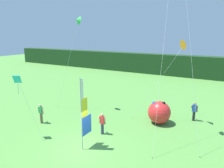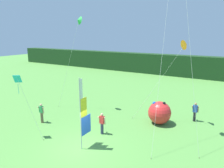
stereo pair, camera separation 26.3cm
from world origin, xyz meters
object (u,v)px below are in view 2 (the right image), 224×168
at_px(person_near_banner, 42,113).
at_px(inflatable_balloon, 160,113).
at_px(banner_flag, 84,115).
at_px(person_mid_field, 195,111).
at_px(person_far_left, 102,123).
at_px(kite_green_delta_2, 79,21).
at_px(kite_cyan_diamond_0, 19,83).
at_px(kite_orange_delta_3, 185,45).

bearing_deg(person_near_banner, inflatable_balloon, 30.23).
distance_m(banner_flag, inflatable_balloon, 6.93).
bearing_deg(banner_flag, person_mid_field, 56.66).
bearing_deg(banner_flag, inflatable_balloon, 64.40).
relative_size(person_mid_field, person_far_left, 1.01).
relative_size(inflatable_balloon, kite_green_delta_2, 0.22).
relative_size(person_near_banner, person_far_left, 1.02).
relative_size(person_far_left, kite_cyan_diamond_0, 0.36).
bearing_deg(person_mid_field, inflatable_balloon, -140.42).
xyz_separation_m(banner_flag, person_mid_field, (5.35, 8.13, -1.37)).
distance_m(person_near_banner, inflatable_balloon, 9.74).
distance_m(person_near_banner, kite_green_delta_2, 8.73).
xyz_separation_m(person_mid_field, kite_orange_delta_3, (-1.03, -0.99, 5.53)).
relative_size(inflatable_balloon, kite_orange_delta_3, 0.28).
xyz_separation_m(kite_cyan_diamond_0, kite_green_delta_2, (-0.24, 6.77, 4.40)).
distance_m(inflatable_balloon, kite_green_delta_2, 10.79).
relative_size(banner_flag, kite_cyan_diamond_0, 1.03).
distance_m(person_near_banner, kite_orange_delta_3, 12.70).
xyz_separation_m(banner_flag, person_near_banner, (-5.47, 1.24, -1.37)).
bearing_deg(person_mid_field, kite_orange_delta_3, -136.19).
distance_m(person_mid_field, kite_green_delta_2, 12.91).
distance_m(inflatable_balloon, kite_cyan_diamond_0, 10.92).
bearing_deg(person_mid_field, banner_flag, -123.34).
height_order(inflatable_balloon, kite_orange_delta_3, kite_orange_delta_3).
bearing_deg(kite_orange_delta_3, banner_flag, -121.15).
bearing_deg(person_mid_field, kite_cyan_diamond_0, -137.01).
height_order(banner_flag, kite_orange_delta_3, kite_orange_delta_3).
xyz_separation_m(person_near_banner, kite_green_delta_2, (0.64, 4.39, 7.52)).
bearing_deg(inflatable_balloon, kite_cyan_diamond_0, -136.00).
height_order(person_mid_field, inflatable_balloon, inflatable_balloon).
xyz_separation_m(inflatable_balloon, kite_orange_delta_3, (1.37, 1.00, 5.47)).
height_order(banner_flag, person_far_left, banner_flag).
xyz_separation_m(person_near_banner, person_mid_field, (10.82, 6.90, -0.00)).
bearing_deg(person_far_left, kite_cyan_diamond_0, -144.35).
xyz_separation_m(person_mid_field, kite_cyan_diamond_0, (-9.95, -9.27, 3.13)).
relative_size(kite_green_delta_2, kite_orange_delta_3, 1.29).
height_order(person_near_banner, inflatable_balloon, inflatable_balloon).
bearing_deg(banner_flag, person_near_banner, 167.27).
height_order(person_mid_field, kite_green_delta_2, kite_green_delta_2).
xyz_separation_m(banner_flag, kite_orange_delta_3, (4.32, 7.14, 4.16)).
distance_m(person_far_left, kite_orange_delta_3, 8.65).
xyz_separation_m(kite_green_delta_2, kite_orange_delta_3, (9.15, 1.51, -1.99)).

